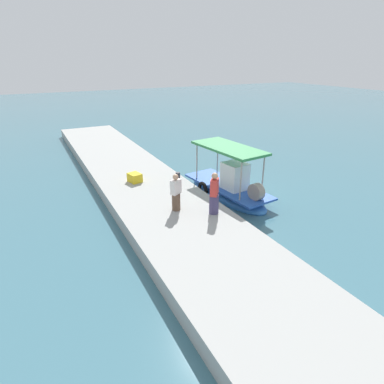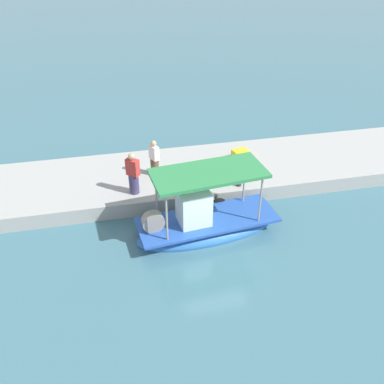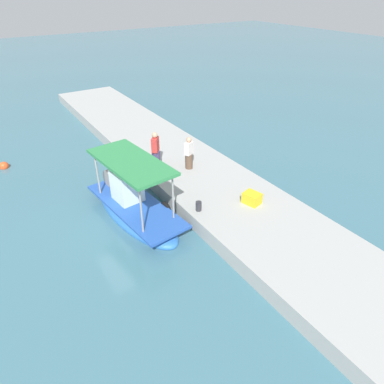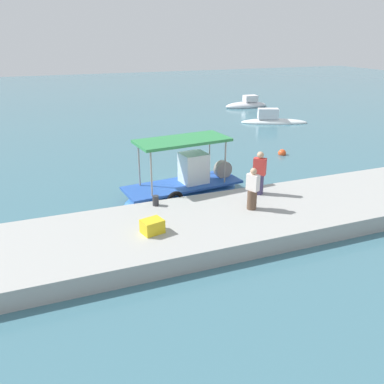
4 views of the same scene
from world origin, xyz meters
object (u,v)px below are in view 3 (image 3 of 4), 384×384
(mooring_bollard, at_px, (199,206))
(marker_buoy, at_px, (4,166))
(fisherman_by_crate, at_px, (189,154))
(main_fishing_boat, at_px, (134,206))
(fisherman_near_bollard, at_px, (156,151))
(cargo_crate, at_px, (252,198))

(mooring_bollard, height_order, marker_buoy, mooring_bollard)
(fisherman_by_crate, bearing_deg, main_fishing_boat, 110.93)
(fisherman_near_bollard, height_order, mooring_bollard, fisherman_near_bollard)
(fisherman_near_bollard, bearing_deg, mooring_bollard, 175.21)
(fisherman_by_crate, relative_size, mooring_bollard, 4.11)
(fisherman_by_crate, height_order, marker_buoy, fisherman_by_crate)
(fisherman_near_bollard, distance_m, marker_buoy, 8.36)
(mooring_bollard, distance_m, cargo_crate, 2.25)
(fisherman_near_bollard, relative_size, marker_buoy, 3.71)
(fisherman_by_crate, distance_m, mooring_bollard, 3.68)
(main_fishing_boat, bearing_deg, fisherman_by_crate, -69.07)
(mooring_bollard, bearing_deg, marker_buoy, 31.76)
(cargo_crate, relative_size, marker_buoy, 1.42)
(main_fishing_boat, xyz_separation_m, cargo_crate, (-2.64, -4.06, 0.41))
(main_fishing_boat, relative_size, mooring_bollard, 14.29)
(mooring_bollard, xyz_separation_m, cargo_crate, (-0.74, -2.13, 0.03))
(main_fishing_boat, bearing_deg, mooring_bollard, -134.58)
(mooring_bollard, bearing_deg, fisherman_near_bollard, -4.79)
(main_fishing_boat, relative_size, fisherman_by_crate, 3.48)
(fisherman_near_bollard, xyz_separation_m, mooring_bollard, (-4.27, 0.36, -0.61))
(fisherman_by_crate, bearing_deg, fisherman_near_bollard, 51.21)
(main_fishing_boat, height_order, marker_buoy, main_fishing_boat)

